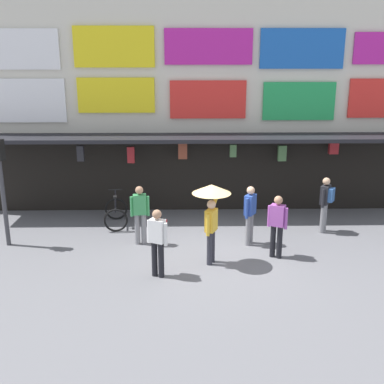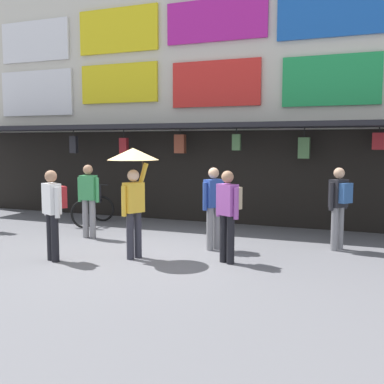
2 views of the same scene
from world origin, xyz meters
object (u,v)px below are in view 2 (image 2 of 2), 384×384
at_px(pedestrian_in_purple, 89,197).
at_px(pedestrian_in_white, 214,204).
at_px(pedestrian_in_red, 339,202).
at_px(pedestrian_with_umbrella, 133,172).
at_px(pedestrian_in_green, 53,208).
at_px(pedestrian_in_yellow, 228,209).
at_px(bicycle_parked, 93,210).

bearing_deg(pedestrian_in_purple, pedestrian_in_white, -1.42).
bearing_deg(pedestrian_in_red, pedestrian_with_umbrella, -148.61).
xyz_separation_m(pedestrian_in_white, pedestrian_in_green, (-2.44, -1.94, 0.04)).
bearing_deg(pedestrian_in_green, pedestrian_in_yellow, 19.08).
bearing_deg(pedestrian_with_umbrella, pedestrian_in_purple, 145.13).
distance_m(pedestrian_in_green, pedestrian_in_yellow, 3.20).
relative_size(pedestrian_in_green, pedestrian_in_yellow, 1.00).
bearing_deg(pedestrian_in_white, pedestrian_in_purple, 178.58).
relative_size(pedestrian_with_umbrella, pedestrian_in_red, 1.24).
bearing_deg(pedestrian_with_umbrella, pedestrian_in_green, -151.83).
distance_m(pedestrian_in_white, pedestrian_in_green, 3.12).
bearing_deg(pedestrian_in_purple, pedestrian_in_red, 8.69).
xyz_separation_m(pedestrian_with_umbrella, pedestrian_in_red, (3.52, 2.15, -0.66)).
relative_size(pedestrian_in_purple, pedestrian_with_umbrella, 0.81).
xyz_separation_m(bicycle_parked, pedestrian_in_green, (1.50, -3.52, 0.59)).
distance_m(pedestrian_with_umbrella, pedestrian_in_red, 4.17).
relative_size(pedestrian_with_umbrella, pedestrian_in_white, 1.24).
height_order(pedestrian_in_purple, pedestrian_in_red, same).
distance_m(pedestrian_in_green, pedestrian_in_red, 5.58).
relative_size(bicycle_parked, pedestrian_with_umbrella, 0.60).
height_order(pedestrian_with_umbrella, pedestrian_in_white, pedestrian_with_umbrella).
distance_m(bicycle_parked, pedestrian_in_purple, 1.84).
bearing_deg(pedestrian_in_red, pedestrian_in_white, -159.15).
bearing_deg(pedestrian_in_purple, pedestrian_in_yellow, -14.88).
distance_m(pedestrian_in_purple, pedestrian_in_yellow, 3.75).
bearing_deg(bicycle_parked, pedestrian_in_white, -21.94).
xyz_separation_m(pedestrian_with_umbrella, pedestrian_in_green, (-1.29, -0.69, -0.66)).
bearing_deg(pedestrian_in_red, pedestrian_in_purple, -171.31).
distance_m(bicycle_parked, pedestrian_in_white, 4.28).
height_order(bicycle_parked, pedestrian_with_umbrella, pedestrian_with_umbrella).
relative_size(bicycle_parked, pedestrian_in_purple, 0.74).
relative_size(pedestrian_in_green, pedestrian_in_red, 1.00).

